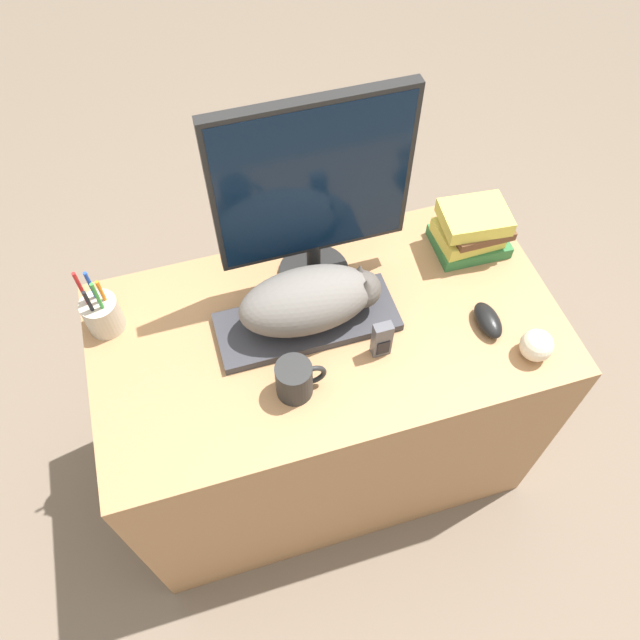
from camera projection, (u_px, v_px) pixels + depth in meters
name	position (u px, v px, depth m)	size (l,w,h in m)	color
ground_plane	(353.00, 538.00, 2.02)	(12.00, 12.00, 0.00)	#6B5B4C
desk	(326.00, 400.00, 1.87)	(1.17, 0.63, 0.78)	#9E7047
keyboard	(307.00, 322.00, 1.54)	(0.45, 0.17, 0.02)	#2D2D33
cat	(312.00, 299.00, 1.47)	(0.35, 0.17, 0.15)	#66605B
monitor	(313.00, 190.00, 1.39)	(0.46, 0.18, 0.54)	black
computer_mouse	(488.00, 320.00, 1.53)	(0.06, 0.11, 0.04)	black
coffee_mug	(295.00, 379.00, 1.41)	(0.12, 0.08, 0.10)	black
pen_cup	(102.00, 314.00, 1.51)	(0.09, 0.09, 0.21)	#B2A893
baseball	(537.00, 345.00, 1.47)	(0.08, 0.08, 0.08)	beige
phone	(382.00, 340.00, 1.46)	(0.04, 0.03, 0.11)	#4C4C51
book_stack	(472.00, 230.00, 1.64)	(0.20, 0.16, 0.14)	#2D6B38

